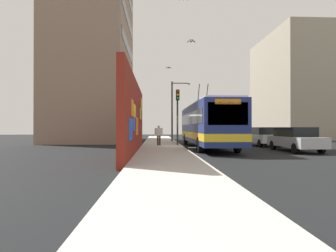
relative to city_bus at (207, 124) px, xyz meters
name	(u,v)px	position (x,y,z in m)	size (l,w,h in m)	color
ground_plane	(183,148)	(0.09, 1.80, -1.85)	(80.00, 80.00, 0.00)	black
sidewalk_slab	(162,147)	(0.09, 3.40, -1.77)	(48.00, 3.20, 0.15)	#ADA8A0
graffiti_wall	(134,118)	(-4.49, 5.15, 0.30)	(12.85, 0.32, 4.29)	maroon
building_far_left	(94,48)	(11.07, 11.00, 8.87)	(13.51, 7.79, 21.43)	gray
building_far_right	(292,88)	(16.83, -15.20, 5.32)	(13.58, 7.30, 14.33)	#9E937F
city_bus	(207,124)	(0.00, 0.00, 0.00)	(12.56, 2.62, 5.11)	navy
parked_car_silver	(295,139)	(-3.29, -5.20, -1.01)	(4.73, 1.80, 1.58)	#B7B7BC
parked_car_white	(263,136)	(2.08, -5.20, -1.01)	(4.43, 1.84, 1.58)	white
pedestrian_midblock	(159,134)	(0.86, 3.65, -0.79)	(0.22, 0.64, 1.57)	#3F3326
traffic_light	(178,108)	(0.98, 2.15, 1.28)	(0.49, 0.28, 4.44)	#2D382D
street_lamp	(174,107)	(6.75, 2.01, 1.81)	(0.44, 1.93, 6.03)	#4C4C51
flying_pigeons	(179,41)	(-0.96, 2.18, 6.01)	(9.91, 1.55, 2.56)	#47474C
curbside_puddle	(191,148)	(-0.15, 1.20, -1.85)	(2.08, 2.08, 0.00)	black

